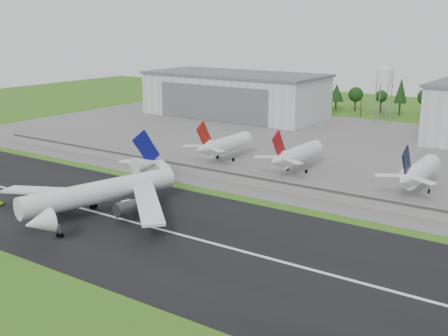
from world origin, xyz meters
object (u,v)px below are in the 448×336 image
Objects in this scene: main_airliner at (100,197)px; parked_jet_red_b at (295,155)px; parked_jet_navy at (417,173)px; parked_jet_red_a at (223,145)px.

parked_jet_red_b is (22.61, 66.99, 1.29)m from main_airliner.
parked_jet_red_b is 1.00× the size of parked_jet_navy.
parked_jet_navy reaches higher than parked_jet_red_b.
parked_jet_red_a is at bearing -69.83° from main_airliner.
parked_jet_navy is (62.94, 67.00, 1.38)m from main_airliner.
main_airliner reaches higher than parked_jet_red_a.
parked_jet_red_b is (29.48, 0.00, 0.03)m from parked_jet_red_a.
parked_jet_red_b is at bearing 0.01° from parked_jet_red_a.
parked_jet_red_a is 69.81m from parked_jet_navy.
parked_jet_red_a is 29.48m from parked_jet_red_b.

